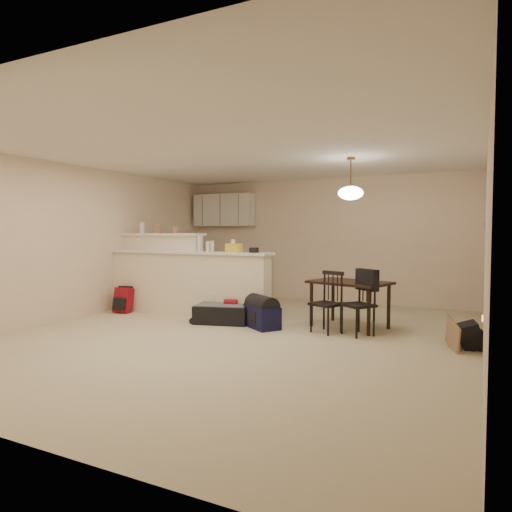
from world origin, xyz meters
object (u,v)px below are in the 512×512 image
Objects in this scene: pendant_lamp at (351,192)px; dining_chair_near at (326,302)px; suitcase at (223,314)px; dining_chair_far at (358,303)px; red_backpack at (123,300)px; dining_table at (350,287)px; black_daypack at (469,336)px; navy_duffel at (262,317)px.

dining_chair_near is at bearing -113.15° from pendant_lamp.
dining_chair_near is 1.68m from suitcase.
dining_chair_far reaches higher than red_backpack.
red_backpack is at bearing -156.17° from dining_table.
dining_table reaches higher than suitcase.
dining_table is 2.90× the size of red_backpack.
black_daypack is (5.51, 0.00, -0.07)m from red_backpack.
navy_duffel reaches higher than suitcase.
suitcase is 2.42× the size of black_daypack.
dining_chair_near is 0.99m from navy_duffel.
navy_duffel is (-0.94, -0.12, -0.26)m from dining_chair_near.
dining_table is at bearing 154.33° from dining_chair_far.
black_daypack is at bearing 33.06° from dining_chair_far.
dining_table is 0.55m from dining_chair_near.
pendant_lamp is (0.00, 0.00, 1.38)m from dining_table.
suitcase is at bearing -157.70° from dining_chair_near.
dining_table is 1.99m from suitcase.
navy_duffel is at bearing -137.29° from dining_chair_far.
red_backpack is (-3.68, -0.05, -0.21)m from dining_chair_near.
red_backpack reaches higher than navy_duffel.
dining_chair_far is (0.23, -0.44, -0.16)m from dining_table.
suitcase is 2.03m from red_backpack.
black_daypack is (1.62, -0.53, -0.45)m from dining_table.
red_backpack is at bearing 164.98° from suitcase.
red_backpack is 0.72× the size of navy_duffel.
dining_chair_near is 2.52× the size of black_daypack.
dining_chair_far is 1.47× the size of navy_duffel.
suitcase is at bearing -141.29° from dining_chair_far.
red_backpack is 1.28× the size of black_daypack.
suitcase is at bearing 79.46° from black_daypack.
dining_table is at bearing 63.63° from navy_duffel.
red_backpack is 2.74m from navy_duffel.
pendant_lamp is at bearing 63.63° from navy_duffel.
dining_chair_near is (-0.21, -0.48, -0.18)m from dining_table.
dining_chair_far reaches higher than navy_duffel.
pendant_lamp reaches higher than red_backpack.
pendant_lamp reaches higher than suitcase.
black_daypack is (1.83, -0.05, -0.28)m from dining_chair_near.
dining_table is at bearing 87.55° from dining_chair_near.
dining_chair_far is (0.23, -0.44, -1.55)m from pendant_lamp.
pendant_lamp is at bearing 87.55° from dining_chair_near.
dining_table reaches higher than navy_duffel.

